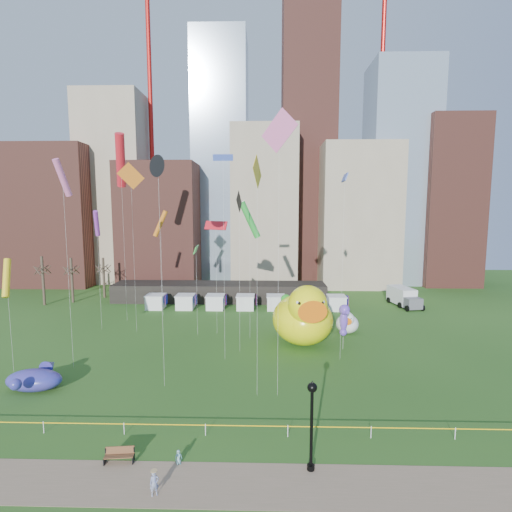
{
  "coord_description": "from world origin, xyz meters",
  "views": [
    {
      "loc": [
        4.38,
        -26.22,
        16.39
      ],
      "look_at": [
        3.42,
        10.3,
        12.0
      ],
      "focal_mm": 27.0,
      "sensor_mm": 36.0,
      "label": 1
    }
  ],
  "objects_px": {
    "small_duck": "(347,323)",
    "seahorse_green": "(285,306)",
    "lamppost": "(312,416)",
    "seahorse_purple": "(344,317)",
    "park_bench": "(119,454)",
    "big_duck": "(304,316)",
    "woman": "(154,483)",
    "whale_inflatable": "(35,379)",
    "toddler": "(178,457)",
    "box_truck": "(403,297)"
  },
  "relations": [
    {
      "from": "woman",
      "to": "toddler",
      "type": "relative_size",
      "value": 1.57
    },
    {
      "from": "whale_inflatable",
      "to": "lamppost",
      "type": "relative_size",
      "value": 1.1
    },
    {
      "from": "seahorse_purple",
      "to": "big_duck",
      "type": "bearing_deg",
      "value": 151.39
    },
    {
      "from": "lamppost",
      "to": "toddler",
      "type": "height_order",
      "value": "lamppost"
    },
    {
      "from": "seahorse_purple",
      "to": "lamppost",
      "type": "distance_m",
      "value": 22.27
    },
    {
      "from": "big_duck",
      "to": "lamppost",
      "type": "xyz_separation_m",
      "value": [
        -1.7,
        -22.88,
        0.06
      ]
    },
    {
      "from": "small_duck",
      "to": "whale_inflatable",
      "type": "distance_m",
      "value": 36.21
    },
    {
      "from": "small_duck",
      "to": "lamppost",
      "type": "height_order",
      "value": "lamppost"
    },
    {
      "from": "park_bench",
      "to": "lamppost",
      "type": "xyz_separation_m",
      "value": [
        12.41,
        -0.44,
        3.1
      ]
    },
    {
      "from": "toddler",
      "to": "small_duck",
      "type": "bearing_deg",
      "value": 36.82
    },
    {
      "from": "park_bench",
      "to": "lamppost",
      "type": "relative_size",
      "value": 0.33
    },
    {
      "from": "small_duck",
      "to": "toddler",
      "type": "bearing_deg",
      "value": -106.79
    },
    {
      "from": "big_duck",
      "to": "woman",
      "type": "height_order",
      "value": "big_duck"
    },
    {
      "from": "whale_inflatable",
      "to": "lamppost",
      "type": "distance_m",
      "value": 26.28
    },
    {
      "from": "small_duck",
      "to": "seahorse_green",
      "type": "bearing_deg",
      "value": -150.28
    },
    {
      "from": "box_truck",
      "to": "big_duck",
      "type": "bearing_deg",
      "value": -145.01
    },
    {
      "from": "box_truck",
      "to": "seahorse_purple",
      "type": "bearing_deg",
      "value": -135.31
    },
    {
      "from": "whale_inflatable",
      "to": "park_bench",
      "type": "height_order",
      "value": "whale_inflatable"
    },
    {
      "from": "seahorse_purple",
      "to": "whale_inflatable",
      "type": "height_order",
      "value": "seahorse_purple"
    },
    {
      "from": "lamppost",
      "to": "big_duck",
      "type": "bearing_deg",
      "value": 85.75
    },
    {
      "from": "small_duck",
      "to": "woman",
      "type": "distance_m",
      "value": 34.47
    },
    {
      "from": "seahorse_green",
      "to": "woman",
      "type": "bearing_deg",
      "value": -125.24
    },
    {
      "from": "seahorse_green",
      "to": "whale_inflatable",
      "type": "relative_size",
      "value": 0.89
    },
    {
      "from": "seahorse_purple",
      "to": "lamppost",
      "type": "height_order",
      "value": "lamppost"
    },
    {
      "from": "big_duck",
      "to": "park_bench",
      "type": "distance_m",
      "value": 26.68
    },
    {
      "from": "park_bench",
      "to": "box_truck",
      "type": "relative_size",
      "value": 0.25
    },
    {
      "from": "seahorse_purple",
      "to": "park_bench",
      "type": "bearing_deg",
      "value": -142.07
    },
    {
      "from": "small_duck",
      "to": "box_truck",
      "type": "xyz_separation_m",
      "value": [
        12.74,
        15.2,
        0.15
      ]
    },
    {
      "from": "seahorse_green",
      "to": "seahorse_purple",
      "type": "distance_m",
      "value": 7.65
    },
    {
      "from": "small_duck",
      "to": "whale_inflatable",
      "type": "relative_size",
      "value": 0.68
    },
    {
      "from": "small_duck",
      "to": "lamppost",
      "type": "relative_size",
      "value": 0.74
    },
    {
      "from": "small_duck",
      "to": "whale_inflatable",
      "type": "bearing_deg",
      "value": -137.42
    },
    {
      "from": "park_bench",
      "to": "woman",
      "type": "distance_m",
      "value": 4.28
    },
    {
      "from": "seahorse_purple",
      "to": "toddler",
      "type": "height_order",
      "value": "seahorse_purple"
    },
    {
      "from": "box_truck",
      "to": "seahorse_green",
      "type": "bearing_deg",
      "value": -151.45
    },
    {
      "from": "lamppost",
      "to": "park_bench",
      "type": "bearing_deg",
      "value": 177.95
    },
    {
      "from": "seahorse_purple",
      "to": "woman",
      "type": "xyz_separation_m",
      "value": [
        -15.52,
        -23.82,
        -3.13
      ]
    },
    {
      "from": "seahorse_green",
      "to": "park_bench",
      "type": "bearing_deg",
      "value": -133.37
    },
    {
      "from": "seahorse_green",
      "to": "seahorse_purple",
      "type": "relative_size",
      "value": 1.06
    },
    {
      "from": "big_duck",
      "to": "seahorse_green",
      "type": "bearing_deg",
      "value": 126.44
    },
    {
      "from": "small_duck",
      "to": "seahorse_green",
      "type": "height_order",
      "value": "seahorse_green"
    },
    {
      "from": "woman",
      "to": "seahorse_purple",
      "type": "bearing_deg",
      "value": 32.49
    },
    {
      "from": "toddler",
      "to": "seahorse_purple",
      "type": "bearing_deg",
      "value": 33.09
    },
    {
      "from": "seahorse_green",
      "to": "woman",
      "type": "relative_size",
      "value": 3.95
    },
    {
      "from": "big_duck",
      "to": "woman",
      "type": "xyz_separation_m",
      "value": [
        -10.96,
        -25.33,
        -2.82
      ]
    },
    {
      "from": "small_duck",
      "to": "seahorse_purple",
      "type": "bearing_deg",
      "value": -91.31
    },
    {
      "from": "small_duck",
      "to": "seahorse_purple",
      "type": "relative_size",
      "value": 0.81
    },
    {
      "from": "small_duck",
      "to": "toddler",
      "type": "height_order",
      "value": "small_duck"
    },
    {
      "from": "lamppost",
      "to": "toddler",
      "type": "distance_m",
      "value": 9.08
    },
    {
      "from": "whale_inflatable",
      "to": "toddler",
      "type": "relative_size",
      "value": 7.01
    }
  ]
}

